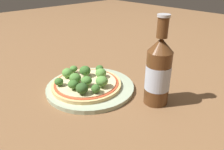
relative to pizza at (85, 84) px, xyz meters
The scene contains 16 objects.
ground_plane 0.03m from the pizza, 10.48° to the left, with size 3.00×3.00×0.00m, color brown.
plate 0.02m from the pizza, 68.89° to the left, with size 0.25×0.25×0.01m.
pizza is the anchor object (origin of this frame).
broccoli_floret_0 0.04m from the pizza, 22.80° to the right, with size 0.03×0.03×0.03m.
broccoli_floret_1 0.07m from the pizza, 162.15° to the right, with size 0.03×0.03×0.03m.
broccoli_floret_2 0.08m from the pizza, 116.97° to the right, with size 0.02×0.02×0.02m.
broccoli_floret_3 0.06m from the pizza, 82.92° to the left, with size 0.03×0.03×0.03m.
broccoli_floret_4 0.05m from the pizza, 142.71° to the left, with size 0.03×0.03×0.03m.
broccoli_floret_5 0.07m from the pizza, 43.60° to the right, with size 0.03×0.03×0.03m.
broccoli_floret_6 0.06m from the pizza, 75.99° to the right, with size 0.03×0.03×0.03m.
broccoli_floret_7 0.04m from the pizza, 127.64° to the right, with size 0.03×0.03×0.03m.
broccoli_floret_8 0.08m from the pizza, behind, with size 0.02×0.02×0.02m.
broccoli_floret_9 0.07m from the pizza, 13.40° to the right, with size 0.02×0.02×0.02m.
broccoli_floret_10 0.06m from the pizza, 15.86° to the left, with size 0.03×0.03×0.03m.
broccoli_floret_11 0.08m from the pizza, 107.48° to the left, with size 0.02×0.02×0.02m.
beer_bottle 0.21m from the pizza, 28.73° to the left, with size 0.06×0.06×0.23m.
Camera 1 is at (0.43, -0.33, 0.32)m, focal length 35.00 mm.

